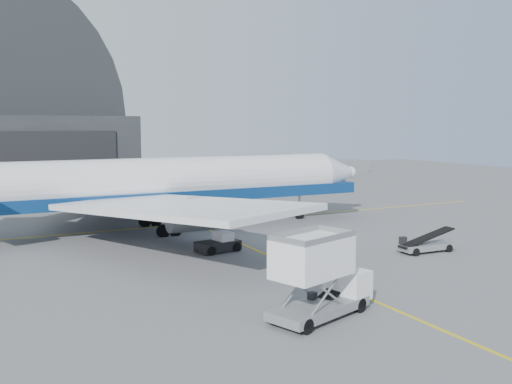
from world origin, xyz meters
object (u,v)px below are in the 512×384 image
airliner (158,184)px  catering_truck (319,277)px  belt_loader_a (335,299)px  belt_loader_b (426,245)px  pushback_tug (219,244)px

airliner → catering_truck: bearing=-90.1°
belt_loader_a → belt_loader_b: (15.20, 8.63, 0.07)m
airliner → pushback_tug: bearing=-81.3°
airliner → catering_truck: 29.36m
airliner → catering_truck: (-0.04, -29.26, -2.46)m
pushback_tug → belt_loader_b: belt_loader_b is taller
belt_loader_a → belt_loader_b: bearing=4.0°
airliner → belt_loader_b: bearing=-48.8°
airliner → belt_loader_a: size_ratio=10.74×
airliner → catering_truck: size_ratio=6.84×
belt_loader_b → pushback_tug: bearing=154.2°
airliner → catering_truck: airliner is taller
airliner → pushback_tug: airliner is taller
catering_truck → belt_loader_b: catering_truck is taller
catering_truck → belt_loader_b: size_ratio=1.37×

